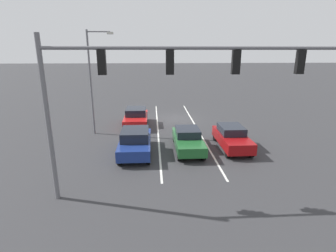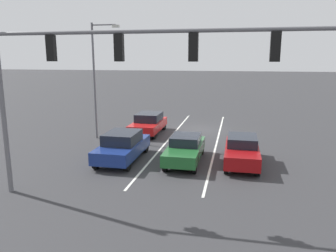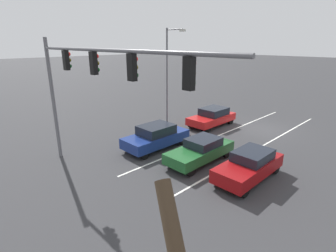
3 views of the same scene
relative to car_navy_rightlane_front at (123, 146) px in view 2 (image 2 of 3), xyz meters
name	(u,v)px [view 2 (image 2 of 3)]	position (x,y,z in m)	size (l,w,h in m)	color
ground_plane	(199,129)	(-3.18, -8.73, -0.80)	(240.00, 240.00, 0.00)	#333335
lane_stripe_left_divider	(217,141)	(-4.83, -5.32, -0.79)	(0.12, 18.83, 0.01)	silver
lane_stripe_center_divider	(169,138)	(-1.53, -5.32, -0.79)	(0.12, 18.83, 0.01)	silver
car_navy_rightlane_front	(123,146)	(0.00, 0.00, 0.00)	(1.91, 4.50, 1.57)	navy
car_maroon_leftlane_front	(242,150)	(-6.39, -0.63, -0.05)	(1.72, 4.32, 1.47)	maroon
car_darkgreen_midlane_front	(185,148)	(-3.40, -0.43, -0.07)	(1.72, 4.50, 1.42)	#1E5928
car_red_rightlane_second	(148,123)	(0.33, -6.59, -0.03)	(1.94, 4.36, 1.49)	red
traffic_signal_gantry	(101,65)	(-1.12, 5.08, 4.46)	(12.32, 0.37, 6.97)	slate
street_lamp_right_shoulder	(97,73)	(3.28, -4.41, 3.70)	(1.95, 0.24, 7.78)	slate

